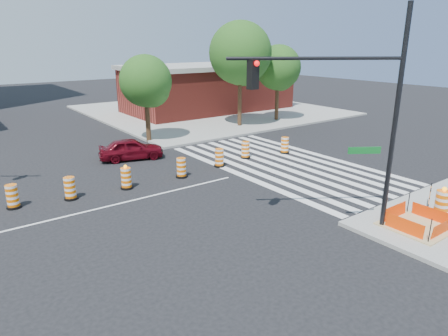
# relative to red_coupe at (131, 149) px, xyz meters

# --- Properties ---
(ground) EXTENTS (120.00, 120.00, 0.00)m
(ground) POSITION_rel_red_coupe_xyz_m (-4.38, -6.13, -0.64)
(ground) COLOR black
(ground) RESTS_ON ground
(sidewalk_ne) EXTENTS (22.00, 22.00, 0.15)m
(sidewalk_ne) POSITION_rel_red_coupe_xyz_m (13.62, 11.87, -0.56)
(sidewalk_ne) COLOR gray
(sidewalk_ne) RESTS_ON ground
(crosswalk_east) EXTENTS (6.75, 13.50, 0.01)m
(crosswalk_east) POSITION_rel_red_coupe_xyz_m (6.57, -6.13, -0.63)
(crosswalk_east) COLOR silver
(crosswalk_east) RESTS_ON ground
(lane_centerline) EXTENTS (14.00, 0.12, 0.01)m
(lane_centerline) POSITION_rel_red_coupe_xyz_m (-4.38, -6.13, -0.63)
(lane_centerline) COLOR silver
(lane_centerline) RESTS_ON ground
(excavation_pit) EXTENTS (2.20, 2.20, 0.90)m
(excavation_pit) POSITION_rel_red_coupe_xyz_m (4.62, -15.13, -0.41)
(excavation_pit) COLOR tan
(excavation_pit) RESTS_ON ground
(brick_storefront) EXTENTS (16.50, 8.50, 4.60)m
(brick_storefront) POSITION_rel_red_coupe_xyz_m (13.62, 11.87, 1.68)
(brick_storefront) COLOR maroon
(brick_storefront) RESTS_ON ground
(red_coupe) EXTENTS (4.01, 2.47, 1.27)m
(red_coupe) POSITION_rel_red_coupe_xyz_m (0.00, 0.00, 0.00)
(red_coupe) COLOR #560712
(red_coupe) RESTS_ON ground
(signal_pole_se) EXTENTS (5.04, 3.29, 7.79)m
(signal_pole_se) POSITION_rel_red_coupe_xyz_m (2.29, -13.42, 4.15)
(signal_pole_se) COLOR black
(signal_pole_se) RESTS_ON ground
(pit_drum) EXTENTS (0.66, 0.66, 1.29)m
(pit_drum) POSITION_rel_red_coupe_xyz_m (6.07, -15.25, 0.05)
(pit_drum) COLOR black
(pit_drum) RESTS_ON ground
(barricade) EXTENTS (0.74, 0.37, 0.94)m
(barricade) POSITION_rel_red_coupe_xyz_m (6.83, -14.40, 0.03)
(barricade) COLOR orange
(barricade) RESTS_ON ground
(tree_north_c) EXTENTS (3.56, 3.50, 5.95)m
(tree_north_c) POSITION_rel_red_coupe_xyz_m (2.81, 3.36, 3.36)
(tree_north_c) COLOR #382314
(tree_north_c) RESTS_ON ground
(tree_north_d) EXTENTS (4.90, 4.90, 8.34)m
(tree_north_d) POSITION_rel_red_coupe_xyz_m (11.12, 3.63, 4.96)
(tree_north_d) COLOR #382314
(tree_north_d) RESTS_ON ground
(tree_north_e) EXTENTS (3.85, 3.85, 6.54)m
(tree_north_e) POSITION_rel_red_coupe_xyz_m (15.42, 3.80, 3.75)
(tree_north_e) COLOR #382314
(tree_north_e) RESTS_ON ground
(median_drum_3) EXTENTS (0.60, 0.60, 1.02)m
(median_drum_3) POSITION_rel_red_coupe_xyz_m (-7.05, -3.92, -0.16)
(median_drum_3) COLOR black
(median_drum_3) RESTS_ON ground
(median_drum_4) EXTENTS (0.60, 0.60, 1.02)m
(median_drum_4) POSITION_rel_red_coupe_xyz_m (-4.82, -4.35, -0.16)
(median_drum_4) COLOR black
(median_drum_4) RESTS_ON ground
(median_drum_5) EXTENTS (0.60, 0.60, 1.18)m
(median_drum_5) POSITION_rel_red_coupe_xyz_m (-2.26, -4.54, -0.15)
(median_drum_5) COLOR black
(median_drum_5) RESTS_ON ground
(median_drum_6) EXTENTS (0.60, 0.60, 1.02)m
(median_drum_6) POSITION_rel_red_coupe_xyz_m (0.71, -4.65, -0.16)
(median_drum_6) COLOR black
(median_drum_6) RESTS_ON ground
(median_drum_7) EXTENTS (0.60, 0.60, 1.02)m
(median_drum_7) POSITION_rel_red_coupe_xyz_m (3.36, -4.30, -0.16)
(median_drum_7) COLOR black
(median_drum_7) RESTS_ON ground
(median_drum_8) EXTENTS (0.60, 0.60, 1.02)m
(median_drum_8) POSITION_rel_red_coupe_xyz_m (5.62, -3.85, -0.16)
(median_drum_8) COLOR black
(median_drum_8) RESTS_ON ground
(median_drum_9) EXTENTS (0.60, 0.60, 1.02)m
(median_drum_9) POSITION_rel_red_coupe_xyz_m (8.33, -4.43, -0.16)
(median_drum_9) COLOR black
(median_drum_9) RESTS_ON ground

